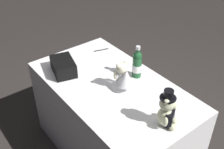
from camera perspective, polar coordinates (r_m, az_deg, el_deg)
reception_table at (r=2.49m, az=0.00°, el=-9.44°), size 1.42×0.80×0.80m
teddy_bear_groom at (r=1.85m, az=11.21°, el=-7.41°), size 0.15×0.14×0.29m
teddy_bear_bride at (r=2.13m, az=2.23°, el=-0.64°), size 0.20×0.17×0.24m
champagne_bottle at (r=2.27m, az=5.15°, el=2.17°), size 0.08×0.08×0.28m
signing_pen at (r=2.68m, az=-2.14°, el=5.05°), size 0.05×0.14×0.01m
gift_case_black at (r=2.37m, az=-9.91°, el=1.64°), size 0.30×0.23×0.12m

